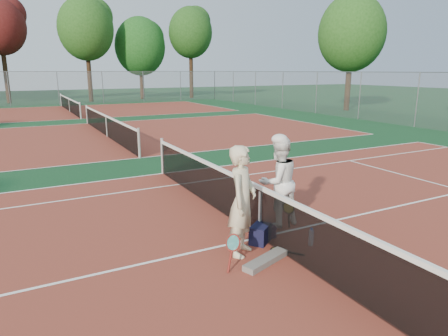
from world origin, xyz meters
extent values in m
plane|color=#0E361B|center=(0.00, 0.00, 0.00)|extent=(130.00, 130.00, 0.00)
cube|color=maroon|center=(0.00, 0.00, 0.00)|extent=(23.77, 10.97, 0.01)
cube|color=maroon|center=(0.00, 13.50, 0.00)|extent=(23.77, 10.97, 0.01)
cube|color=maroon|center=(0.00, 27.00, 0.00)|extent=(23.77, 10.97, 0.01)
imported|color=beige|center=(-0.63, -0.41, 0.95)|extent=(0.82, 0.80, 1.91)
imported|color=white|center=(0.68, 0.41, 0.91)|extent=(0.91, 0.72, 1.82)
cube|color=black|center=(-0.11, -0.19, 0.17)|extent=(0.52, 0.49, 0.34)
cube|color=black|center=(0.11, -0.08, 0.12)|extent=(0.30, 0.22, 0.24)
cube|color=#615C57|center=(-0.47, -0.92, 0.05)|extent=(0.98, 0.53, 0.10)
cylinder|color=#C9DFFF|center=(0.63, -0.73, 0.15)|extent=(0.09, 0.09, 0.30)
cylinder|color=#382314|center=(-4.09, 38.34, 2.83)|extent=(0.44, 0.44, 5.67)
ellipsoid|color=#45100E|center=(-4.09, 38.34, 7.08)|extent=(4.58, 4.58, 5.27)
cylinder|color=#382314|center=(3.32, 36.78, 2.83)|extent=(0.44, 0.44, 5.65)
ellipsoid|color=#1D4914|center=(3.32, 36.78, 7.06)|extent=(5.34, 5.34, 6.14)
cylinder|color=#382314|center=(9.03, 37.99, 2.24)|extent=(0.44, 0.44, 4.49)
ellipsoid|color=#154915|center=(9.03, 37.99, 5.61)|extent=(5.37, 5.37, 6.18)
cylinder|color=#382314|center=(14.56, 37.08, 2.87)|extent=(0.44, 0.44, 5.74)
ellipsoid|color=#1A4313|center=(14.56, 37.08, 7.18)|extent=(4.84, 4.84, 5.57)
cylinder|color=#382314|center=(19.71, 17.88, 2.35)|extent=(0.44, 0.44, 4.69)
ellipsoid|color=#1D4A15|center=(19.71, 17.88, 5.86)|extent=(5.08, 5.08, 5.84)
camera|label=1|loc=(-3.89, -5.92, 3.09)|focal=32.00mm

